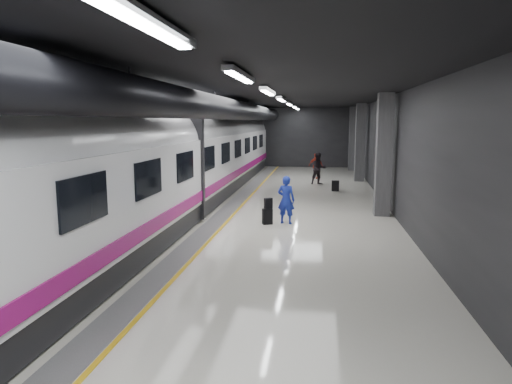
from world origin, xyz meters
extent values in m
plane|color=silver|center=(0.00, 0.00, 0.00)|extent=(40.00, 40.00, 0.00)
cube|color=black|center=(0.00, 0.00, 4.50)|extent=(10.00, 40.00, 0.02)
cube|color=#28282B|center=(0.00, 20.00, 2.25)|extent=(10.00, 0.02, 4.50)
cube|color=#28282B|center=(-5.00, 0.00, 2.25)|extent=(0.02, 40.00, 4.50)
cube|color=#28282B|center=(5.00, 0.00, 2.25)|extent=(0.02, 40.00, 4.50)
cube|color=slate|center=(-1.35, 0.00, 0.01)|extent=(0.65, 39.80, 0.01)
cube|color=gold|center=(-0.95, 0.00, 0.01)|extent=(0.10, 39.80, 0.01)
cylinder|color=black|center=(-1.30, 0.00, 3.95)|extent=(0.80, 38.00, 0.80)
cube|color=silver|center=(0.60, -11.00, 4.40)|extent=(0.22, 2.60, 0.10)
cube|color=silver|center=(0.60, -6.00, 4.40)|extent=(0.22, 2.60, 0.10)
cube|color=silver|center=(0.60, -1.00, 4.40)|extent=(0.22, 2.60, 0.10)
cube|color=silver|center=(0.60, 4.00, 4.40)|extent=(0.22, 2.60, 0.10)
cube|color=silver|center=(0.60, 9.00, 4.40)|extent=(0.22, 2.60, 0.10)
cube|color=silver|center=(0.60, 14.00, 4.40)|extent=(0.22, 2.60, 0.10)
cube|color=silver|center=(0.60, 18.00, 4.40)|extent=(0.22, 2.60, 0.10)
cube|color=#515154|center=(4.55, 2.00, 2.25)|extent=(0.55, 0.55, 4.50)
cube|color=#515154|center=(4.55, 12.00, 2.25)|extent=(0.55, 0.55, 4.50)
cube|color=#515154|center=(4.55, 18.00, 2.25)|extent=(0.55, 0.55, 4.50)
cube|color=black|center=(-3.25, 0.00, 0.35)|extent=(2.80, 38.00, 0.60)
cube|color=white|center=(-3.25, 0.00, 1.75)|extent=(2.90, 38.00, 2.20)
cylinder|color=white|center=(-3.25, 0.00, 2.70)|extent=(2.80, 38.00, 2.80)
cube|color=#940D66|center=(-1.78, 0.00, 0.95)|extent=(0.04, 38.00, 0.35)
cube|color=black|center=(-3.25, 0.00, 2.00)|extent=(3.05, 0.25, 3.80)
cube|color=black|center=(-1.78, -8.00, 2.15)|extent=(0.05, 1.60, 0.85)
cube|color=black|center=(-1.78, -5.00, 2.15)|extent=(0.05, 1.60, 0.85)
cube|color=black|center=(-1.78, -2.00, 2.15)|extent=(0.05, 1.60, 0.85)
cube|color=black|center=(-1.78, 1.00, 2.15)|extent=(0.05, 1.60, 0.85)
cube|color=black|center=(-1.78, 4.00, 2.15)|extent=(0.05, 1.60, 0.85)
cube|color=black|center=(-1.78, 7.00, 2.15)|extent=(0.05, 1.60, 0.85)
cube|color=black|center=(-1.78, 10.00, 2.15)|extent=(0.05, 1.60, 0.85)
cube|color=black|center=(-1.78, 13.00, 2.15)|extent=(0.05, 1.60, 0.85)
cube|color=black|center=(-1.78, 16.00, 2.15)|extent=(0.05, 1.60, 0.85)
imported|color=#1F18B5|center=(1.11, 0.10, 0.83)|extent=(0.68, 0.52, 1.65)
cube|color=black|center=(0.49, -0.10, 0.27)|extent=(0.38, 0.32, 0.54)
cube|color=black|center=(0.52, -0.07, 0.72)|extent=(0.31, 0.27, 0.36)
imported|color=black|center=(2.19, 10.16, 0.89)|extent=(1.05, 0.95, 1.77)
imported|color=maroon|center=(2.00, 12.84, 0.78)|extent=(0.99, 0.68, 1.56)
cube|color=black|center=(3.04, 7.83, 0.27)|extent=(0.37, 0.25, 0.53)
camera|label=1|loc=(2.20, -15.24, 3.48)|focal=32.00mm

